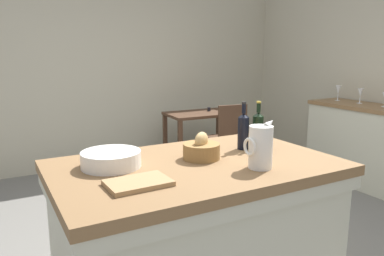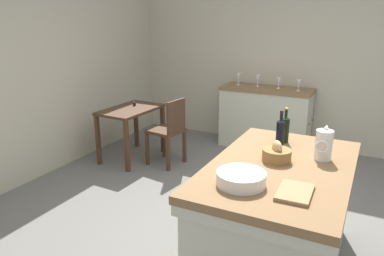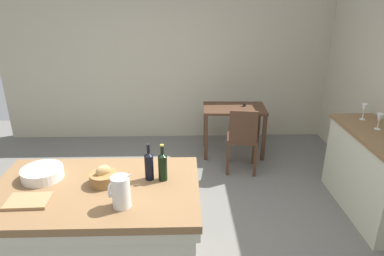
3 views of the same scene
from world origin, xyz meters
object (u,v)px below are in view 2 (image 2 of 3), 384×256
Objects in this scene: side_cabinet at (265,118)px; bread_basket at (277,154)px; wooden_chair at (169,129)px; cutting_board at (295,192)px; wine_glass_middle at (258,79)px; wine_bottle_dark at (285,128)px; wine_glass_far_left at (299,83)px; wine_glass_left at (279,81)px; wash_bowl at (241,178)px; wine_glass_right at (238,77)px; pitcher at (324,145)px; writing_desk at (131,117)px; island_table at (277,214)px; wine_bottle_amber at (280,132)px.

bread_basket reaches higher than side_cabinet.
wooden_chair is 3.06× the size of cutting_board.
bread_basket is at bearing -159.90° from wine_glass_middle.
cutting_board is (-0.49, -0.25, -0.04)m from bread_basket.
side_cabinet is 4.38× the size of wine_bottle_dark.
wooden_chair is at bearing 61.24° from wine_bottle_dark.
wooden_chair is 2.95× the size of wine_bottle_dark.
wine_glass_far_left reaches higher than bread_basket.
wine_glass_left is 0.90× the size of wine_glass_middle.
wash_bowl is (-1.93, -1.68, 0.44)m from wooden_chair.
wine_glass_right is (3.22, 1.20, 0.12)m from wash_bowl.
pitcher is 2.85m from wine_glass_middle.
pitcher is 0.93× the size of cutting_board.
pitcher is at bearing -120.29° from wooden_chair.
wine_glass_far_left reaches higher than wine_glass_left.
writing_desk is 2.98× the size of wine_bottle_dark.
wine_glass_middle is (2.72, 0.99, 0.10)m from bread_basket.
wine_glass_right is (3.20, 1.54, 0.15)m from cutting_board.
wooden_chair is 3.30× the size of pitcher.
side_cabinet is 6.17× the size of bread_basket.
wine_glass_left reaches higher than writing_desk.
wine_glass_right reaches higher than island_table.
writing_desk is 3.33× the size of pitcher.
wine_glass_far_left is 1.01× the size of wine_glass_left.
wine_glass_right is at bearing 86.64° from wine_glass_far_left.
pitcher is 1.26× the size of bread_basket.
wash_bowl is 2.06× the size of wine_glass_far_left.
wash_bowl is (-0.71, 0.41, -0.08)m from pitcher.
wine_glass_right reaches higher than bread_basket.
bread_basket is 2.80m from wine_glass_left.
wash_bowl is 0.98m from wine_bottle_dark.
cutting_board is at bearing -159.84° from wine_bottle_amber.
cutting_board is at bearing -163.93° from wine_glass_left.
pitcher is at bearing -5.50° from cutting_board.
wooden_chair is (1.48, 1.84, 0.02)m from island_table.
pitcher is at bearing -58.74° from bread_basket.
bread_basket is 1.40× the size of wine_glass_left.
wine_glass_left reaches higher than wash_bowl.
wine_glass_right reaches higher than writing_desk.
pitcher reaches higher than writing_desk.
wash_bowl is at bearing -167.04° from side_cabinet.
wine_bottle_amber reaches higher than bread_basket.
island_table is at bearing -159.34° from wine_glass_middle.
wine_bottle_dark is (0.46, 0.05, 0.07)m from bread_basket.
wine_bottle_amber is (0.16, 0.38, 0.01)m from pitcher.
wine_glass_left is (1.33, -1.70, 0.42)m from writing_desk.
wooden_chair is at bearing 159.43° from wine_glass_right.
pitcher is at bearing -164.35° from wine_glass_far_left.
wine_glass_right is (2.77, 1.35, 0.57)m from island_table.
side_cabinet is 0.60m from wine_glass_middle.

